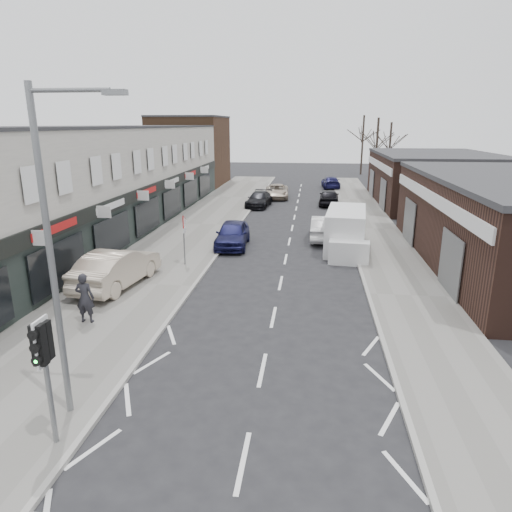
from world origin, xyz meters
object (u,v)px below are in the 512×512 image
(white_van, at_px, (346,231))
(warning_sign, at_px, (184,226))
(sedan_on_pavement, at_px, (117,268))
(street_lamp, at_px, (56,242))
(parked_car_left_a, at_px, (232,234))
(parked_car_right_c, at_px, (331,182))
(parked_car_left_c, at_px, (277,191))
(parked_car_right_a, at_px, (324,228))
(parked_car_right_b, at_px, (329,197))
(parked_car_left_b, at_px, (259,199))
(pedestrian, at_px, (85,298))
(traffic_light, at_px, (43,353))

(white_van, bearing_deg, warning_sign, -147.17)
(sedan_on_pavement, bearing_deg, warning_sign, -113.28)
(street_lamp, distance_m, parked_car_left_a, 17.60)
(sedan_on_pavement, relative_size, parked_car_right_c, 1.11)
(street_lamp, bearing_deg, warning_sign, 92.84)
(sedan_on_pavement, bearing_deg, parked_car_left_c, -92.71)
(warning_sign, relative_size, parked_car_right_a, 0.57)
(warning_sign, relative_size, sedan_on_pavement, 0.52)
(parked_car_left_a, height_order, parked_car_right_a, parked_car_left_a)
(warning_sign, height_order, parked_car_right_b, warning_sign)
(parked_car_left_c, bearing_deg, parked_car_left_b, -105.98)
(warning_sign, relative_size, white_van, 0.42)
(street_lamp, xyz_separation_m, parked_car_left_c, (2.33, 36.42, -3.92))
(street_lamp, height_order, parked_car_right_c, street_lamp)
(pedestrian, relative_size, parked_car_left_c, 0.38)
(warning_sign, bearing_deg, parked_car_right_a, 42.86)
(sedan_on_pavement, xyz_separation_m, parked_car_left_c, (5.14, 27.21, -0.28))
(street_lamp, distance_m, warning_sign, 13.04)
(parked_car_left_b, bearing_deg, parked_car_right_c, 67.97)
(sedan_on_pavement, relative_size, parked_car_right_a, 1.11)
(white_van, distance_m, parked_car_right_b, 15.79)
(parked_car_left_a, height_order, parked_car_right_c, parked_car_left_a)
(white_van, bearing_deg, parked_car_left_b, 121.69)
(street_lamp, height_order, parked_car_left_b, street_lamp)
(traffic_light, height_order, parked_car_right_c, traffic_light)
(parked_car_left_a, relative_size, parked_car_right_b, 1.05)
(white_van, relative_size, sedan_on_pavement, 1.22)
(parked_car_left_b, bearing_deg, white_van, -59.20)
(warning_sign, distance_m, parked_car_right_c, 33.12)
(pedestrian, bearing_deg, parked_car_right_b, -111.08)
(parked_car_left_b, distance_m, parked_car_right_a, 12.88)
(parked_car_right_a, bearing_deg, traffic_light, 74.36)
(warning_sign, distance_m, parked_car_right_a, 10.14)
(traffic_light, xyz_separation_m, parked_car_left_a, (1.00, 18.36, -1.63))
(street_lamp, relative_size, parked_car_right_b, 1.81)
(white_van, xyz_separation_m, parked_car_right_b, (-0.47, 15.78, -0.38))
(street_lamp, height_order, parked_car_right_b, street_lamp)
(warning_sign, bearing_deg, parked_car_right_b, 68.10)
(white_van, xyz_separation_m, parked_car_right_a, (-1.20, 2.49, -0.36))
(parked_car_left_b, xyz_separation_m, parked_car_left_c, (1.20, 5.18, 0.02))
(parked_car_left_c, relative_size, parked_car_right_a, 1.06)
(street_lamp, height_order, parked_car_left_a, street_lamp)
(traffic_light, relative_size, street_lamp, 0.39)
(parked_car_left_a, distance_m, parked_car_left_b, 14.09)
(traffic_light, relative_size, parked_car_right_c, 0.66)
(warning_sign, xyz_separation_m, parked_car_left_c, (2.96, 23.62, -1.51))
(street_lamp, distance_m, white_van, 19.20)
(parked_car_left_a, bearing_deg, street_lamp, -96.29)
(white_van, height_order, parked_car_left_a, white_van)
(parked_car_left_c, height_order, parked_car_right_b, parked_car_right_b)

